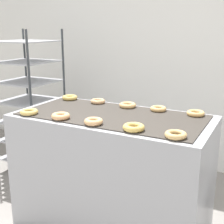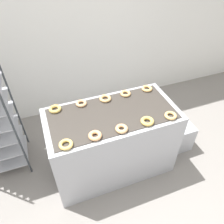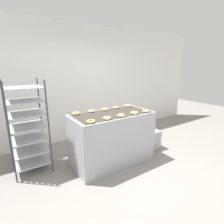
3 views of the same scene
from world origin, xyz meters
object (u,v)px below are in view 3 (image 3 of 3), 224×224
at_px(donut_near_center, 121,115).
at_px(donut_far_center, 105,109).
at_px(baking_rack_cart, 27,126).
at_px(donut_near_left, 107,118).
at_px(fryer_machine, 112,138).
at_px(donut_near_leftmost, 91,121).
at_px(donut_near_rightmost, 146,111).
at_px(donut_far_leftmost, 76,113).
at_px(donut_far_rightmost, 127,106).
at_px(glaze_bin, 152,139).
at_px(donut_far_right, 116,107).
at_px(donut_near_right, 134,113).
at_px(donut_far_left, 91,111).

height_order(donut_near_center, donut_far_center, donut_near_center).
xyz_separation_m(baking_rack_cart, donut_near_left, (1.08, -0.85, 0.18)).
distance_m(fryer_machine, donut_near_leftmost, 0.82).
height_order(donut_near_center, donut_near_rightmost, donut_near_center).
bearing_deg(baking_rack_cart, donut_far_leftmost, -21.14).
relative_size(donut_near_center, donut_far_rightmost, 0.97).
relative_size(glaze_bin, donut_far_rightmost, 3.12).
bearing_deg(donut_far_leftmost, donut_far_right, -0.66).
relative_size(fryer_machine, donut_far_leftmost, 10.84).
relative_size(donut_far_leftmost, donut_far_rightmost, 1.04).
relative_size(baking_rack_cart, glaze_bin, 3.84).
height_order(donut_far_center, donut_far_rightmost, donut_far_center).
height_order(donut_near_right, donut_far_rightmost, donut_near_right).
height_order(baking_rack_cart, donut_far_right, baking_rack_cart).
bearing_deg(donut_near_left, donut_far_leftmost, 118.79).
height_order(baking_rack_cart, donut_near_rightmost, baking_rack_cart).
height_order(donut_near_rightmost, donut_far_left, same).
bearing_deg(donut_far_right, donut_near_leftmost, -147.23).
bearing_deg(donut_near_leftmost, donut_far_rightmost, 25.63).
bearing_deg(donut_near_leftmost, donut_near_left, 1.81).
bearing_deg(donut_far_center, glaze_bin, -14.97).
relative_size(donut_near_leftmost, donut_near_rightmost, 1.02).
height_order(fryer_machine, donut_far_rightmost, donut_far_rightmost).
bearing_deg(donut_far_leftmost, donut_near_leftmost, -89.06).
relative_size(donut_near_center, donut_far_right, 1.01).
bearing_deg(baking_rack_cart, donut_near_leftmost, -47.77).
height_order(baking_rack_cart, donut_near_leftmost, baking_rack_cart).
relative_size(fryer_machine, donut_far_rightmost, 11.27).
height_order(donut_near_left, donut_far_left, donut_near_left).
distance_m(glaze_bin, donut_near_rightmost, 0.97).
distance_m(fryer_machine, donut_far_rightmost, 0.82).
bearing_deg(glaze_bin, donut_far_leftmost, 169.74).
height_order(donut_near_right, donut_far_left, donut_near_right).
xyz_separation_m(donut_near_left, donut_near_rightmost, (0.87, -0.01, -0.00)).
bearing_deg(donut_far_right, donut_near_right, -87.92).
bearing_deg(donut_near_rightmost, donut_far_rightmost, 90.51).
xyz_separation_m(donut_near_right, donut_far_left, (-0.58, 0.55, -0.00)).
xyz_separation_m(donut_near_rightmost, donut_far_rightmost, (-0.00, 0.55, -0.00)).
distance_m(donut_near_right, donut_far_left, 0.80).
xyz_separation_m(glaze_bin, donut_far_rightmost, (-0.50, 0.29, 0.79)).
xyz_separation_m(donut_near_center, donut_far_leftmost, (-0.59, 0.56, -0.00)).
distance_m(glaze_bin, donut_near_left, 1.60).
distance_m(donut_near_leftmost, donut_far_left, 0.63).
distance_m(donut_near_rightmost, donut_far_leftmost, 1.30).
distance_m(fryer_machine, donut_far_right, 0.64).
xyz_separation_m(fryer_machine, donut_near_leftmost, (-0.58, -0.28, 0.51)).
xyz_separation_m(donut_near_left, donut_near_right, (0.58, 0.00, -0.00)).
distance_m(glaze_bin, donut_far_center, 1.36).
xyz_separation_m(fryer_machine, donut_far_rightmost, (0.58, 0.27, 0.51)).
bearing_deg(donut_near_rightmost, donut_near_left, 179.59).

